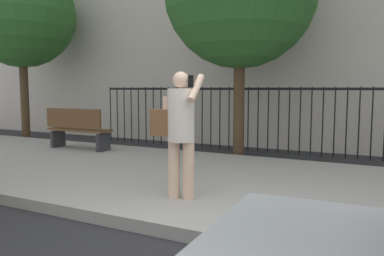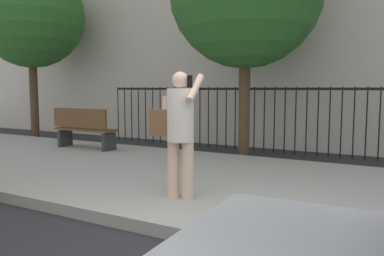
# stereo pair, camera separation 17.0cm
# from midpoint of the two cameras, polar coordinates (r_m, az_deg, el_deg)

# --- Properties ---
(ground_plane) EXTENTS (60.00, 60.00, 0.00)m
(ground_plane) POSITION_cam_midpoint_polar(r_m,az_deg,el_deg) (4.02, 2.69, -17.08)
(ground_plane) COLOR #28282B
(sidewalk) EXTENTS (28.00, 4.40, 0.15)m
(sidewalk) POSITION_cam_midpoint_polar(r_m,az_deg,el_deg) (5.94, 12.40, -8.82)
(sidewalk) COLOR #9E9B93
(sidewalk) RESTS_ON ground
(iron_fence) EXTENTS (12.03, 0.04, 1.60)m
(iron_fence) POSITION_cam_midpoint_polar(r_m,az_deg,el_deg) (9.37, 19.19, 2.17)
(iron_fence) COLOR black
(iron_fence) RESTS_ON ground
(pedestrian_on_phone) EXTENTS (0.69, 0.48, 1.62)m
(pedestrian_on_phone) POSITION_cam_midpoint_polar(r_m,az_deg,el_deg) (4.96, -1.02, 0.35)
(pedestrian_on_phone) COLOR beige
(pedestrian_on_phone) RESTS_ON sidewalk
(street_bench) EXTENTS (1.60, 0.45, 0.95)m
(street_bench) POSITION_cam_midpoint_polar(r_m,az_deg,el_deg) (9.44, -15.06, 0.07)
(street_bench) COLOR brown
(street_bench) RESTS_ON sidewalk
(street_tree_near) EXTENTS (3.14, 3.14, 5.31)m
(street_tree_near) POSITION_cam_midpoint_polar(r_m,az_deg,el_deg) (13.01, -22.12, 14.99)
(street_tree_near) COLOR #4C3823
(street_tree_near) RESTS_ON ground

